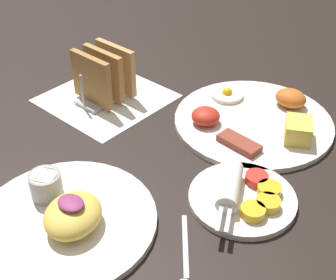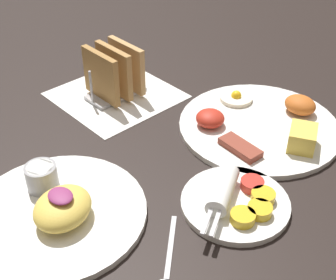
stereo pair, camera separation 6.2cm
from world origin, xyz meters
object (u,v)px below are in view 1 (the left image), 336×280
at_px(plate_breakfast, 255,119).
at_px(plate_foreground, 66,216).
at_px(toast_rack, 104,76).
at_px(plate_condiments, 243,195).

bearing_deg(plate_breakfast, plate_foreground, -98.95).
xyz_separation_m(plate_breakfast, toast_rack, (-0.28, -0.12, 0.04)).
distance_m(plate_breakfast, toast_rack, 0.30).
distance_m(plate_breakfast, plate_foreground, 0.40).
bearing_deg(plate_breakfast, plate_condiments, -62.11).
bearing_deg(plate_condiments, plate_breakfast, 117.89).
distance_m(plate_condiments, toast_rack, 0.38).
relative_size(plate_condiments, toast_rack, 1.54).
bearing_deg(plate_breakfast, toast_rack, -156.18).
bearing_deg(plate_condiments, plate_foreground, -128.47).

